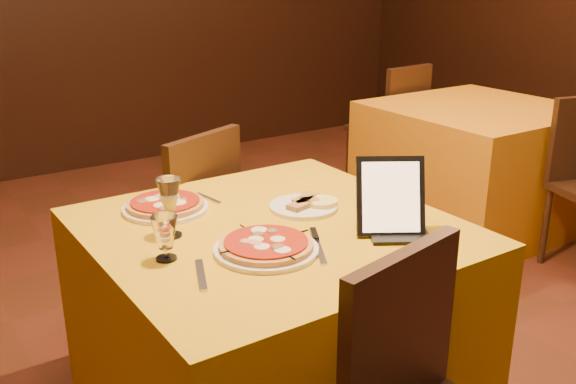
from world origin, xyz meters
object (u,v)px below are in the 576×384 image
pizza_near (266,247)px  pizza_far (165,206)px  chair_main_far (174,231)px  chair_side_far (386,128)px  tablet (390,196)px  main_table (272,328)px  water_glass (165,238)px  side_table (474,166)px  wine_glass (170,207)px

pizza_near → pizza_far: bearing=102.4°
chair_main_far → chair_side_far: size_ratio=1.00×
chair_main_far → tablet: tablet is taller
chair_main_far → tablet: bearing=82.4°
main_table → water_glass: size_ratio=8.46×
side_table → pizza_near: 2.44m
chair_side_far → pizza_far: chair_side_far is taller
chair_main_far → pizza_near: bearing=60.5°
pizza_far → water_glass: size_ratio=2.23×
pizza_far → water_glass: (-0.16, -0.36, 0.05)m
wine_glass → tablet: size_ratio=0.78×
pizza_far → chair_main_far: bearing=64.7°
main_table → tablet: tablet is taller
side_table → water_glass: 2.64m
chair_main_far → tablet: 1.16m
chair_main_far → tablet: (0.27, -1.04, 0.41)m
pizza_far → tablet: bearing=-48.6°
pizza_near → water_glass: (-0.26, 0.11, 0.05)m
side_table → tablet: 2.16m
chair_main_far → pizza_near: size_ratio=2.97×
main_table → chair_side_far: 2.66m
wine_glass → tablet: bearing=-31.2°
pizza_far → tablet: (0.50, -0.57, 0.10)m
wine_glass → water_glass: 0.17m
chair_main_far → tablet: size_ratio=3.73×
chair_main_far → chair_side_far: 2.24m
chair_side_far → pizza_far: 2.68m
pizza_near → tablet: (0.39, -0.09, 0.10)m
tablet → side_table: bearing=64.7°
main_table → pizza_near: size_ratio=3.59×
main_table → pizza_far: (-0.23, 0.32, 0.39)m
pizza_near → wine_glass: wine_glass is taller
pizza_far → water_glass: water_glass is taller
chair_main_far → pizza_far: bearing=42.4°
pizza_far → chair_side_far: bearing=31.5°
pizza_near → wine_glass: size_ratio=1.61×
tablet → main_table: bearing=169.5°
main_table → pizza_near: bearing=-126.9°
water_glass → tablet: tablet is taller
main_table → pizza_far: 0.55m
chair_side_far → water_glass: bearing=30.2°
side_table → tablet: bearing=-147.1°
pizza_near → water_glass: size_ratio=2.35×
main_table → wine_glass: wine_glass is taller
pizza_near → chair_side_far: bearing=40.8°
main_table → water_glass: (-0.38, -0.05, 0.44)m
side_table → wine_glass: (-2.34, -0.80, 0.47)m
pizza_near → chair_main_far: bearing=82.8°
side_table → chair_side_far: size_ratio=1.21×
chair_main_far → water_glass: chair_main_far is taller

